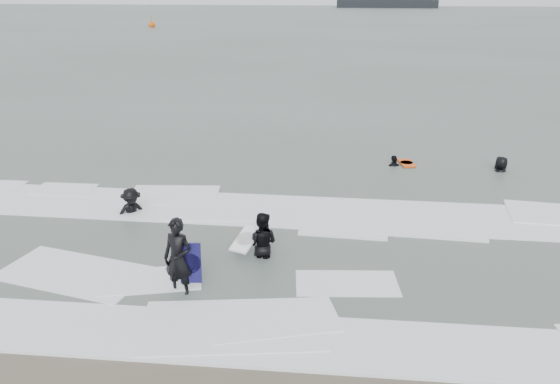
# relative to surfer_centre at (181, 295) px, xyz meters

# --- Properties ---
(ground) EXTENTS (320.00, 320.00, 0.00)m
(ground) POSITION_rel_surfer_centre_xyz_m (1.87, -0.91, 0.00)
(ground) COLOR brown
(ground) RESTS_ON ground
(sea) EXTENTS (320.00, 320.00, 0.00)m
(sea) POSITION_rel_surfer_centre_xyz_m (1.87, 79.09, 0.06)
(sea) COLOR #47544C
(sea) RESTS_ON ground
(surfer_centre) EXTENTS (0.81, 0.64, 1.96)m
(surfer_centre) POSITION_rel_surfer_centre_xyz_m (0.00, 0.00, 0.00)
(surfer_centre) COLOR black
(surfer_centre) RESTS_ON ground
(surfer_wading) EXTENTS (0.94, 0.76, 1.81)m
(surfer_wading) POSITION_rel_surfer_centre_xyz_m (1.61, 2.14, 0.00)
(surfer_wading) COLOR black
(surfer_wading) RESTS_ON ground
(surfer_breaker) EXTENTS (1.27, 1.23, 1.74)m
(surfer_breaker) POSITION_rel_surfer_centre_xyz_m (-2.84, 4.38, 0.00)
(surfer_breaker) COLOR black
(surfer_breaker) RESTS_ON ground
(surfer_right_near) EXTENTS (1.02, 0.68, 1.62)m
(surfer_right_near) POSITION_rel_surfer_centre_xyz_m (5.70, 10.18, 0.00)
(surfer_right_near) COLOR black
(surfer_right_near) RESTS_ON ground
(surfer_right_far) EXTENTS (0.96, 1.03, 1.77)m
(surfer_right_far) POSITION_rel_surfer_centre_xyz_m (9.71, 9.99, 0.00)
(surfer_right_far) COLOR black
(surfer_right_far) RESTS_ON ground
(surf_foam) EXTENTS (30.03, 9.06, 0.09)m
(surf_foam) POSITION_rel_surfer_centre_xyz_m (1.87, 2.79, 0.04)
(surf_foam) COLOR white
(surf_foam) RESTS_ON ground
(bodyboards) EXTENTS (6.51, 10.97, 1.25)m
(bodyboards) POSITION_rel_surfer_centre_xyz_m (2.59, 4.19, 0.50)
(bodyboards) COLOR #100D3F
(bodyboards) RESTS_ON ground
(buoy) EXTENTS (1.00, 1.00, 1.65)m
(buoy) POSITION_rel_surfer_centre_xyz_m (-26.81, 75.75, 0.42)
(buoy) COLOR #D14A09
(buoy) RESTS_ON ground
(vessel_horizon) EXTENTS (26.83, 4.79, 3.64)m
(vessel_horizon) POSITION_rel_surfer_centre_xyz_m (14.17, 147.66, 1.36)
(vessel_horizon) COLOR black
(vessel_horizon) RESTS_ON ground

